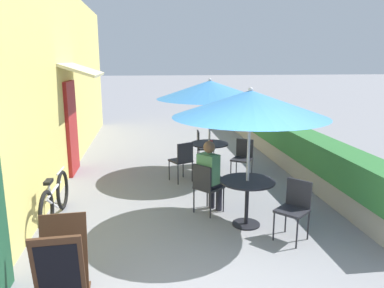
{
  "coord_description": "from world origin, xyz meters",
  "views": [
    {
      "loc": [
        -0.71,
        -3.33,
        2.56
      ],
      "look_at": [
        0.15,
        3.54,
        1.0
      ],
      "focal_mm": 35.0,
      "sensor_mm": 36.0,
      "label": 1
    }
  ],
  "objects_px": {
    "cafe_chair_near_left": "(206,185)",
    "patio_table_mid": "(209,151)",
    "seated_patron_near_left": "(210,173)",
    "cafe_chair_mid_right": "(203,145)",
    "cafe_chair_near_right": "(295,205)",
    "cafe_chair_mid_back": "(182,158)",
    "bicycle_leaning": "(55,200)",
    "coffee_cup_mid": "(211,142)",
    "patio_umbrella_near": "(250,104)",
    "patio_table_near": "(247,191)",
    "patio_umbrella_mid": "(210,90)",
    "cafe_chair_mid_left": "(243,156)",
    "menu_board": "(62,263)"
  },
  "relations": [
    {
      "from": "bicycle_leaning",
      "to": "cafe_chair_mid_back",
      "type": "bearing_deg",
      "value": 38.8
    },
    {
      "from": "patio_umbrella_near",
      "to": "cafe_chair_mid_right",
      "type": "xyz_separation_m",
      "value": [
        -0.17,
        3.46,
        -1.41
      ]
    },
    {
      "from": "cafe_chair_near_right",
      "to": "cafe_chair_mid_right",
      "type": "distance_m",
      "value": 4.05
    },
    {
      "from": "seated_patron_near_left",
      "to": "cafe_chair_mid_right",
      "type": "relative_size",
      "value": 1.44
    },
    {
      "from": "patio_umbrella_near",
      "to": "cafe_chair_near_right",
      "type": "relative_size",
      "value": 2.68
    },
    {
      "from": "patio_table_near",
      "to": "cafe_chair_mid_right",
      "type": "height_order",
      "value": "cafe_chair_mid_right"
    },
    {
      "from": "cafe_chair_near_right",
      "to": "cafe_chair_mid_back",
      "type": "xyz_separation_m",
      "value": [
        -1.35,
        2.8,
        0.0
      ]
    },
    {
      "from": "cafe_chair_near_right",
      "to": "patio_umbrella_mid",
      "type": "relative_size",
      "value": 0.37
    },
    {
      "from": "cafe_chair_near_right",
      "to": "cafe_chair_mid_left",
      "type": "height_order",
      "value": "same"
    },
    {
      "from": "cafe_chair_near_left",
      "to": "seated_patron_near_left",
      "type": "height_order",
      "value": "seated_patron_near_left"
    },
    {
      "from": "patio_table_near",
      "to": "patio_table_mid",
      "type": "bearing_deg",
      "value": 92.93
    },
    {
      "from": "patio_table_near",
      "to": "coffee_cup_mid",
      "type": "xyz_separation_m",
      "value": [
        -0.11,
        2.59,
        0.22
      ]
    },
    {
      "from": "patio_umbrella_near",
      "to": "seated_patron_near_left",
      "type": "distance_m",
      "value": 1.46
    },
    {
      "from": "patio_table_mid",
      "to": "cafe_chair_mid_back",
      "type": "bearing_deg",
      "value": -147.31
    },
    {
      "from": "patio_umbrella_mid",
      "to": "seated_patron_near_left",
      "type": "bearing_deg",
      "value": -99.31
    },
    {
      "from": "cafe_chair_near_left",
      "to": "coffee_cup_mid",
      "type": "height_order",
      "value": "cafe_chair_near_left"
    },
    {
      "from": "patio_umbrella_near",
      "to": "patio_table_mid",
      "type": "distance_m",
      "value": 3.02
    },
    {
      "from": "cafe_chair_near_left",
      "to": "patio_table_mid",
      "type": "bearing_deg",
      "value": 127.56
    },
    {
      "from": "patio_table_mid",
      "to": "cafe_chair_mid_left",
      "type": "bearing_deg",
      "value": -27.31
    },
    {
      "from": "cafe_chair_mid_left",
      "to": "patio_umbrella_mid",
      "type": "bearing_deg",
      "value": 5.7
    },
    {
      "from": "cafe_chair_mid_back",
      "to": "bicycle_leaning",
      "type": "relative_size",
      "value": 0.51
    },
    {
      "from": "cafe_chair_mid_right",
      "to": "menu_board",
      "type": "bearing_deg",
      "value": -21.65
    },
    {
      "from": "cafe_chair_near_left",
      "to": "patio_umbrella_near",
      "type": "bearing_deg",
      "value": 5.7
    },
    {
      "from": "cafe_chair_mid_right",
      "to": "cafe_chair_mid_left",
      "type": "bearing_deg",
      "value": 35.7
    },
    {
      "from": "cafe_chair_mid_right",
      "to": "menu_board",
      "type": "xyz_separation_m",
      "value": [
        -2.31,
        -5.03,
        -0.09
      ]
    },
    {
      "from": "cafe_chair_near_left",
      "to": "menu_board",
      "type": "distance_m",
      "value": 2.85
    },
    {
      "from": "patio_umbrella_mid",
      "to": "menu_board",
      "type": "bearing_deg",
      "value": -118.83
    },
    {
      "from": "patio_umbrella_mid",
      "to": "bicycle_leaning",
      "type": "distance_m",
      "value": 3.92
    },
    {
      "from": "patio_umbrella_near",
      "to": "seated_patron_near_left",
      "type": "relative_size",
      "value": 1.86
    },
    {
      "from": "patio_umbrella_mid",
      "to": "bicycle_leaning",
      "type": "relative_size",
      "value": 1.38
    },
    {
      "from": "cafe_chair_mid_back",
      "to": "coffee_cup_mid",
      "type": "bearing_deg",
      "value": -1.71
    },
    {
      "from": "cafe_chair_near_right",
      "to": "patio_umbrella_mid",
      "type": "height_order",
      "value": "patio_umbrella_mid"
    },
    {
      "from": "menu_board",
      "to": "cafe_chair_mid_back",
      "type": "bearing_deg",
      "value": 62.38
    },
    {
      "from": "cafe_chair_near_left",
      "to": "patio_table_mid",
      "type": "height_order",
      "value": "cafe_chair_near_left"
    },
    {
      "from": "cafe_chair_near_left",
      "to": "coffee_cup_mid",
      "type": "distance_m",
      "value": 2.13
    },
    {
      "from": "patio_umbrella_near",
      "to": "cafe_chair_near_right",
      "type": "height_order",
      "value": "patio_umbrella_near"
    },
    {
      "from": "bicycle_leaning",
      "to": "cafe_chair_mid_left",
      "type": "bearing_deg",
      "value": 27.81
    },
    {
      "from": "cafe_chair_near_right",
      "to": "patio_umbrella_mid",
      "type": "distance_m",
      "value": 3.58
    },
    {
      "from": "patio_umbrella_near",
      "to": "menu_board",
      "type": "bearing_deg",
      "value": -147.62
    },
    {
      "from": "patio_umbrella_near",
      "to": "menu_board",
      "type": "distance_m",
      "value": 3.3
    },
    {
      "from": "cafe_chair_mid_right",
      "to": "bicycle_leaning",
      "type": "height_order",
      "value": "cafe_chair_mid_right"
    },
    {
      "from": "cafe_chair_near_right",
      "to": "coffee_cup_mid",
      "type": "xyz_separation_m",
      "value": [
        -0.67,
        3.11,
        0.27
      ]
    },
    {
      "from": "cafe_chair_mid_left",
      "to": "coffee_cup_mid",
      "type": "bearing_deg",
      "value": 11.64
    },
    {
      "from": "cafe_chair_near_left",
      "to": "bicycle_leaning",
      "type": "height_order",
      "value": "cafe_chair_near_left"
    },
    {
      "from": "seated_patron_near_left",
      "to": "patio_umbrella_near",
      "type": "bearing_deg",
      "value": -2.64
    },
    {
      "from": "seated_patron_near_left",
      "to": "patio_umbrella_mid",
      "type": "distance_m",
      "value": 2.45
    },
    {
      "from": "cafe_chair_near_right",
      "to": "cafe_chair_mid_back",
      "type": "bearing_deg",
      "value": -15.52
    },
    {
      "from": "cafe_chair_mid_right",
      "to": "bicycle_leaning",
      "type": "distance_m",
      "value": 4.08
    },
    {
      "from": "cafe_chair_mid_back",
      "to": "patio_umbrella_mid",
      "type": "bearing_deg",
      "value": 5.7
    },
    {
      "from": "seated_patron_near_left",
      "to": "patio_table_mid",
      "type": "bearing_deg",
      "value": 129.41
    }
  ]
}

